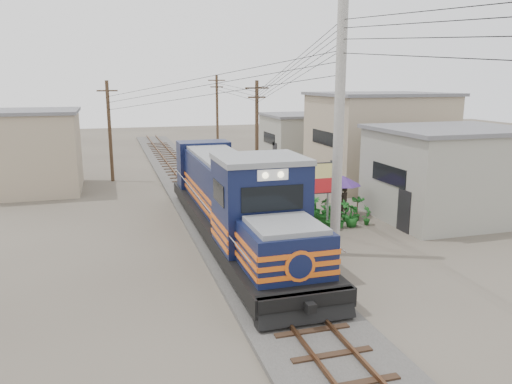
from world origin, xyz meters
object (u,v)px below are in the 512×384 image
object	(u,v)px
market_umbrella	(343,181)
vendor	(344,201)
locomotive	(234,201)
billboard	(312,181)

from	to	relation	value
market_umbrella	vendor	world-z (taller)	market_umbrella
locomotive	vendor	world-z (taller)	locomotive
locomotive	market_umbrella	xyz separation A→B (m)	(6.50, 2.57, 0.05)
locomotive	billboard	world-z (taller)	locomotive
locomotive	market_umbrella	bearing A→B (deg)	21.55
market_umbrella	billboard	bearing A→B (deg)	-144.64
locomotive	vendor	size ratio (longest dim) A/B	10.66
locomotive	market_umbrella	size ratio (longest dim) A/B	7.99
locomotive	billboard	size ratio (longest dim) A/B	5.34
market_umbrella	vendor	xyz separation A→B (m)	(-0.01, -0.21, -1.08)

